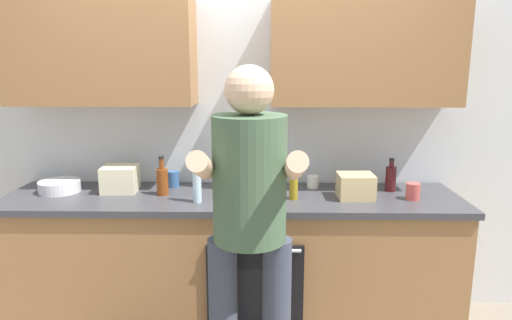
% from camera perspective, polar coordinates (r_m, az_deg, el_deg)
% --- Properties ---
extents(back_wall_unit, '(4.00, 0.38, 2.50)m').
position_cam_1_polar(back_wall_unit, '(3.03, -2.80, 7.93)').
color(back_wall_unit, silver).
rests_on(back_wall_unit, ground).
extents(counter, '(2.84, 0.67, 0.90)m').
position_cam_1_polar(counter, '(3.02, -2.93, -12.63)').
color(counter, olive).
rests_on(counter, ground).
extents(person_standing, '(0.49, 0.45, 1.71)m').
position_cam_1_polar(person_standing, '(2.14, -0.81, -7.13)').
color(person_standing, '#383D4C').
rests_on(person_standing, ground).
extents(bottle_wine, '(0.07, 0.07, 0.21)m').
position_cam_1_polar(bottle_wine, '(3.07, 16.43, -2.14)').
color(bottle_wine, '#471419').
rests_on(bottle_wine, counter).
extents(bottle_vinegar, '(0.07, 0.07, 0.25)m').
position_cam_1_polar(bottle_vinegar, '(2.92, -11.60, -2.50)').
color(bottle_vinegar, brown).
rests_on(bottle_vinegar, counter).
extents(bottle_oil, '(0.05, 0.05, 0.25)m').
position_cam_1_polar(bottle_oil, '(2.77, 4.71, -2.67)').
color(bottle_oil, olive).
rests_on(bottle_oil, counter).
extents(bottle_water, '(0.05, 0.05, 0.32)m').
position_cam_1_polar(bottle_water, '(2.72, -7.38, -2.53)').
color(bottle_water, silver).
rests_on(bottle_water, counter).
extents(bottle_soda, '(0.06, 0.06, 0.29)m').
position_cam_1_polar(bottle_soda, '(2.97, -1.22, -1.62)').
color(bottle_soda, '#198C33').
rests_on(bottle_soda, counter).
extents(cup_ceramic, '(0.08, 0.08, 0.10)m').
position_cam_1_polar(cup_ceramic, '(2.93, 18.95, -3.71)').
color(cup_ceramic, '#BF4C47').
rests_on(cup_ceramic, counter).
extents(cup_coffee, '(0.07, 0.07, 0.08)m').
position_cam_1_polar(cup_coffee, '(3.05, 7.08, -2.70)').
color(cup_coffee, white).
rests_on(cup_coffee, counter).
extents(cup_tea, '(0.08, 0.08, 0.11)m').
position_cam_1_polar(cup_tea, '(3.10, -10.27, -2.33)').
color(cup_tea, '#33598C').
rests_on(cup_tea, counter).
extents(mixing_bowl, '(0.26, 0.26, 0.07)m').
position_cam_1_polar(mixing_bowl, '(3.19, -23.27, -3.03)').
color(mixing_bowl, silver).
rests_on(mixing_bowl, counter).
extents(grocery_bag_bread, '(0.22, 0.19, 0.15)m').
position_cam_1_polar(grocery_bag_bread, '(2.86, 12.29, -3.20)').
color(grocery_bag_bread, tan).
rests_on(grocery_bag_bread, counter).
extents(grocery_bag_rice, '(0.23, 0.22, 0.17)m').
position_cam_1_polar(grocery_bag_rice, '(3.06, -16.54, -2.25)').
color(grocery_bag_rice, beige).
rests_on(grocery_bag_rice, counter).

